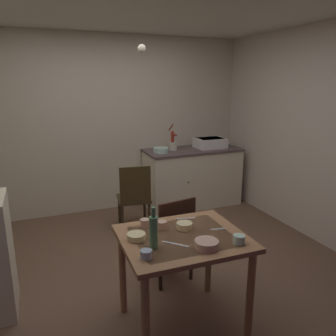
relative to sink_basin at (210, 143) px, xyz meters
The scene contains 23 objects.
ground_plane 2.42m from the sink_basin, 135.43° to the right, with size 5.26×5.26×0.00m, color brown.
wall_back 1.65m from the sink_basin, 166.85° to the left, with size 4.36×0.10×2.51m, color beige.
wall_right 1.70m from the sink_basin, 69.11° to the right, with size 0.10×3.86×2.51m, color beige.
counter_cabinet 0.59m from the sink_basin, behind, with size 1.45×0.64×0.88m.
sink_basin is the anchor object (origin of this frame).
hand_pump 0.61m from the sink_basin, behind, with size 0.05×0.27×0.39m.
mixing_bowl_counter 0.83m from the sink_basin, behind, with size 0.22×0.22×0.07m, color #ADD1C1.
stoneware_crock 0.60m from the sink_basin, behind, with size 0.12×0.12×0.12m, color beige.
dining_table 2.86m from the sink_basin, 123.07° to the right, with size 0.92×0.78×0.77m.
chair_far_side 2.30m from the sink_basin, 128.32° to the right, with size 0.46×0.46×0.85m.
chair_by_counter 1.59m from the sink_basin, 157.54° to the right, with size 0.45×0.45×0.88m.
serving_bowl_wide 3.00m from the sink_basin, 119.54° to the right, with size 0.17×0.17×0.05m, color tan.
soup_bowl_small 2.98m from the sink_basin, 129.29° to the right, with size 0.13×0.13×0.04m, color beige.
sauce_dish 2.72m from the sink_basin, 123.25° to the right, with size 0.12×0.12×0.05m, color beige.
teacup_cream 2.75m from the sink_basin, 129.77° to the right, with size 0.07×0.07×0.06m, color tan.
mug_tall 3.21m from the sink_basin, 126.40° to the right, with size 0.08×0.08×0.06m, color #9EB2C6.
mug_dark 2.91m from the sink_basin, 115.13° to the right, with size 0.08×0.08×0.06m, color #ADD1C1.
teacup_mint 2.76m from the sink_basin, 126.79° to the right, with size 0.08×0.08×0.06m, color tan.
glass_bottle 3.06m from the sink_basin, 126.28° to the right, with size 0.06×0.06×0.29m.
table_knife 2.99m from the sink_basin, 123.73° to the right, with size 0.20×0.02×0.01m, color silver.
teaspoon_near_bowl 2.70m from the sink_basin, 117.76° to the right, with size 0.12×0.02×0.01m, color beige.
teaspoon_by_cup 2.53m from the sink_basin, 123.59° to the right, with size 0.16×0.02×0.01m, color beige.
pendant_bulb 2.24m from the sink_basin, 140.81° to the right, with size 0.08×0.08×0.08m, color #F9EFCC.
Camera 1 is at (-0.92, -2.85, 1.87)m, focal length 35.57 mm.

